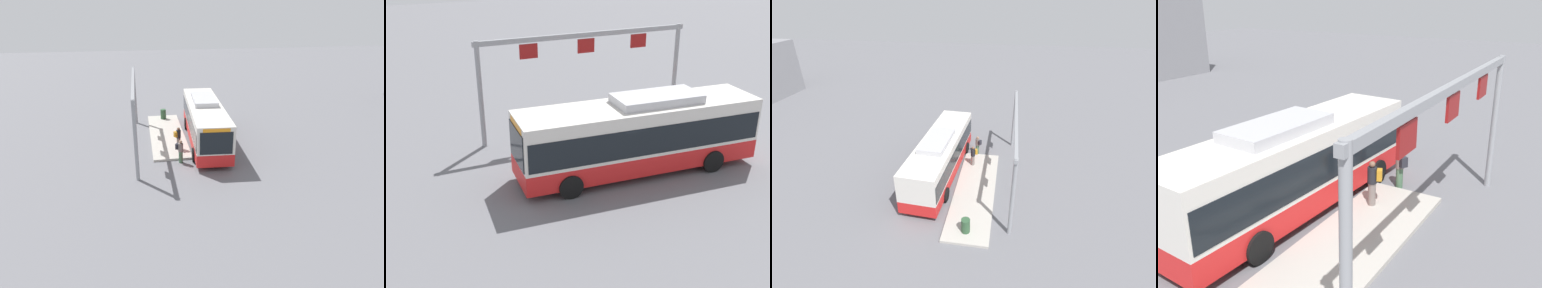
% 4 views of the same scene
% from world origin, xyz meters
% --- Properties ---
extents(ground_plane, '(120.00, 120.00, 0.00)m').
position_xyz_m(ground_plane, '(0.00, 0.00, 0.00)').
color(ground_plane, slate).
extents(platform_curb, '(10.00, 2.80, 0.16)m').
position_xyz_m(platform_curb, '(-1.86, -2.86, 0.08)').
color(platform_curb, '#B2ADA3').
rests_on(platform_curb, ground).
extents(bus_main, '(10.77, 3.17, 3.46)m').
position_xyz_m(bus_main, '(-0.01, 0.00, 1.81)').
color(bus_main, red).
rests_on(bus_main, ground).
extents(person_boarding, '(0.54, 0.61, 1.67)m').
position_xyz_m(person_boarding, '(3.46, -2.41, 0.89)').
color(person_boarding, '#476B4C').
rests_on(person_boarding, ground).
extents(person_waiting_near, '(0.48, 0.60, 1.67)m').
position_xyz_m(person_waiting_near, '(1.38, -2.29, 1.05)').
color(person_waiting_near, slate).
rests_on(person_waiting_near, platform_curb).
extents(platform_sign_gantry, '(11.37, 0.24, 5.20)m').
position_xyz_m(platform_sign_gantry, '(0.01, -5.35, 3.85)').
color(platform_sign_gantry, gray).
rests_on(platform_sign_gantry, ground).
extents(trash_bin, '(0.52, 0.52, 0.90)m').
position_xyz_m(trash_bin, '(-5.90, -2.82, 0.61)').
color(trash_bin, '#2D5133').
rests_on(trash_bin, platform_curb).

